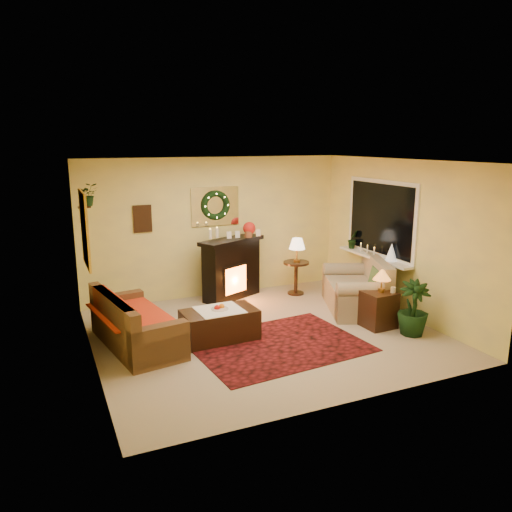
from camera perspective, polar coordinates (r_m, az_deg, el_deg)
name	(u,v)px	position (r m, az deg, el deg)	size (l,w,h in m)	color
floor	(265,334)	(7.73, 1.06, -8.88)	(5.00, 5.00, 0.00)	beige
ceiling	(266,161)	(7.18, 1.15, 10.77)	(5.00, 5.00, 0.00)	white
wall_back	(215,227)	(9.39, -4.68, 3.28)	(5.00, 5.00, 0.00)	#EFD88C
wall_front	(354,292)	(5.45, 11.11, -4.10)	(5.00, 5.00, 0.00)	#EFD88C
wall_left	(88,268)	(6.71, -18.66, -1.30)	(4.50, 4.50, 0.00)	#EFD88C
wall_right	(401,238)	(8.67, 16.27, 1.99)	(4.50, 4.50, 0.00)	#EFD88C
area_rug	(278,345)	(7.33, 2.51, -10.08)	(2.37, 1.78, 0.01)	maroon
sofa	(136,317)	(7.37, -13.52, -6.78)	(0.80, 1.82, 0.78)	#40241D
red_throw	(129,312)	(7.52, -14.31, -6.23)	(0.86, 1.40, 0.02)	#B62200
fireplace	(232,269)	(9.29, -2.82, -1.54)	(1.16, 0.37, 1.07)	black
poinsettia	(249,228)	(9.27, -0.78, 3.20)	(0.23, 0.23, 0.23)	red
mantel_candle_a	(210,234)	(8.94, -5.26, 2.51)	(0.06, 0.06, 0.17)	beige
mantel_candle_b	(217,233)	(9.06, -4.48, 2.66)	(0.06, 0.06, 0.18)	white
mantel_mirror	(215,206)	(9.32, -4.69, 5.69)	(0.92, 0.02, 0.72)	white
wreath	(216,205)	(9.28, -4.61, 5.78)	(0.55, 0.55, 0.11)	#194719
wall_art	(143,219)	(8.99, -12.84, 4.17)	(0.32, 0.03, 0.48)	#381E11
gold_mirror	(85,229)	(6.92, -19.00, 2.90)	(0.03, 0.84, 1.00)	gold
hanging_plant	(89,206)	(7.64, -18.59, 5.49)	(0.33, 0.28, 0.36)	#194719
loveseat	(355,286)	(8.88, 11.30, -3.34)	(0.91, 1.57, 0.91)	#A28066
window_frame	(381,219)	(9.04, 14.08, 4.16)	(0.03, 1.86, 1.36)	white
window_glass	(380,219)	(9.04, 14.00, 4.16)	(0.02, 1.70, 1.22)	black
window_sill	(374,257)	(9.11, 13.32, -0.10)	(0.22, 1.86, 0.04)	white
mini_tree	(391,252)	(8.77, 15.22, 0.43)	(0.20, 0.20, 0.30)	silver
sill_plant	(353,238)	(9.62, 11.01, 2.01)	(0.25, 0.20, 0.46)	#255F22
side_table_round	(296,278)	(9.60, 4.58, -2.47)	(0.49, 0.49, 0.64)	#4C2817
lamp_cream	(297,250)	(9.45, 4.71, 0.74)	(0.31, 0.31, 0.47)	#FFE4BE
end_table_square	(378,310)	(8.16, 13.76, -6.05)	(0.47, 0.47, 0.57)	#3C2917
lamp_tiffany	(382,282)	(8.02, 14.17, -2.85)	(0.28, 0.28, 0.41)	orange
coffee_table	(220,326)	(7.46, -4.17, -7.99)	(1.09, 0.60, 0.46)	#552114
fruit_bowl	(220,310)	(7.40, -4.16, -6.20)	(0.26, 0.26, 0.06)	white
floor_palm	(414,306)	(7.92, 17.56, -5.49)	(1.41, 1.41, 2.51)	black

